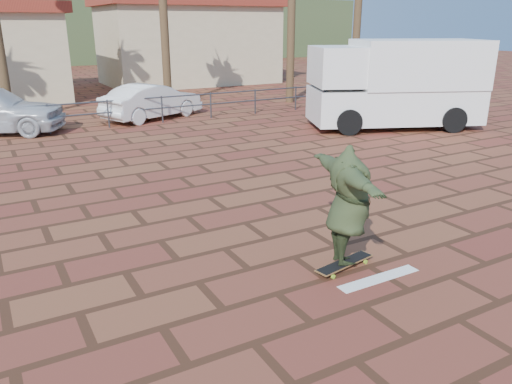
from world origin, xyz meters
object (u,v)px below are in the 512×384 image
longboard (345,263)px  skateboarder (348,206)px  car_white (152,101)px  campervan (397,82)px

longboard → skateboarder: 0.94m
longboard → car_white: size_ratio=0.27×
longboard → car_white: 13.79m
campervan → skateboarder: bearing=-114.8°
campervan → car_white: (-7.03, 5.87, -0.92)m
longboard → skateboarder: (-0.00, 0.00, 0.94)m
car_white → campervan: bearing=-152.5°
longboard → campervan: 11.67m
campervan → car_white: campervan is taller
longboard → campervan: size_ratio=0.18×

